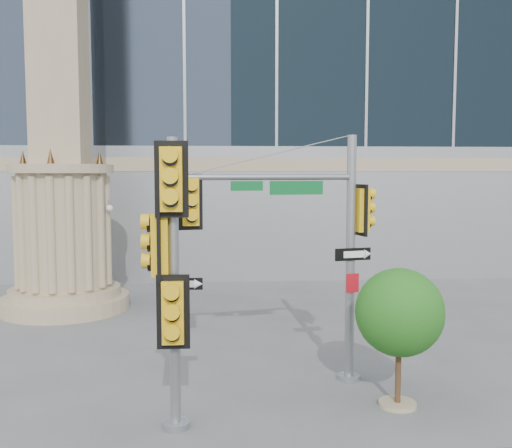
{
  "coord_description": "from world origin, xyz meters",
  "views": [
    {
      "loc": [
        -0.65,
        -11.22,
        4.75
      ],
      "look_at": [
        0.26,
        2.0,
        3.6
      ],
      "focal_mm": 40.0,
      "sensor_mm": 36.0,
      "label": 1
    }
  ],
  "objects": [
    {
      "name": "ground",
      "position": [
        0.0,
        0.0,
        0.0
      ],
      "size": [
        120.0,
        120.0,
        0.0
      ],
      "primitive_type": "plane",
      "color": "#545456",
      "rests_on": "ground"
    },
    {
      "name": "monument",
      "position": [
        -6.0,
        9.0,
        5.52
      ],
      "size": [
        4.4,
        4.4,
        16.6
      ],
      "color": "tan",
      "rests_on": "ground"
    },
    {
      "name": "main_signal_pole",
      "position": [
        1.39,
        1.26,
        3.49
      ],
      "size": [
        4.33,
        1.24,
        5.64
      ],
      "rotation": [
        0.0,
        0.0,
        0.2
      ],
      "color": "slate",
      "rests_on": "ground"
    },
    {
      "name": "street_tree",
      "position": [
        3.08,
        -0.08,
        1.88
      ],
      "size": [
        1.84,
        1.79,
        2.86
      ],
      "color": "tan",
      "rests_on": "ground"
    },
    {
      "name": "secondary_signal_pole",
      "position": [
        -1.5,
        -0.92,
        3.19
      ],
      "size": [
        0.92,
        0.7,
        5.43
      ],
      "rotation": [
        0.0,
        0.0,
        -0.01
      ],
      "color": "slate",
      "rests_on": "ground"
    }
  ]
}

